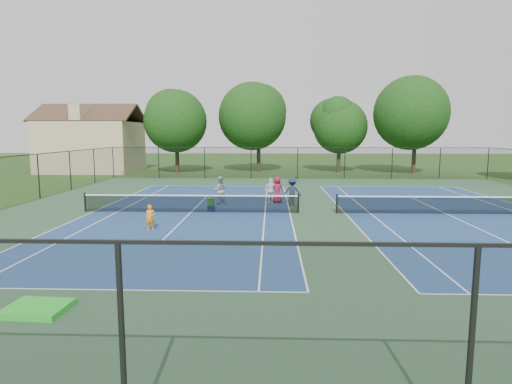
{
  "coord_description": "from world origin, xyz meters",
  "views": [
    {
      "loc": [
        -2.56,
        -23.21,
        4.37
      ],
      "look_at": [
        -3.34,
        -1.0,
        1.3
      ],
      "focal_mm": 30.0,
      "sensor_mm": 36.0,
      "label": 1
    }
  ],
  "objects_px": {
    "bystander_b": "(292,192)",
    "ball_crate": "(211,208)",
    "clapboard_house": "(92,144)",
    "instructor": "(220,190)",
    "bystander_c": "(277,190)",
    "tree_back_d": "(416,110)",
    "child_player": "(150,218)",
    "tree_back_b": "(259,113)",
    "bystander_a": "(271,190)",
    "tree_back_c": "(340,123)",
    "tree_back_a": "(176,118)",
    "ball_hopper": "(211,202)"
  },
  "relations": [
    {
      "from": "tree_back_b",
      "to": "bystander_a",
      "type": "xyz_separation_m",
      "value": [
        1.44,
        -22.61,
        -5.8
      ]
    },
    {
      "from": "tree_back_d",
      "to": "bystander_c",
      "type": "xyz_separation_m",
      "value": [
        -15.17,
        -20.55,
        -5.99
      ]
    },
    {
      "from": "instructor",
      "to": "bystander_c",
      "type": "xyz_separation_m",
      "value": [
        3.55,
        0.56,
        -0.03
      ]
    },
    {
      "from": "child_player",
      "to": "bystander_c",
      "type": "distance_m",
      "value": 9.83
    },
    {
      "from": "tree_back_a",
      "to": "ball_crate",
      "type": "xyz_separation_m",
      "value": [
        7.06,
        -23.58,
        -5.88
      ]
    },
    {
      "from": "bystander_c",
      "to": "ball_crate",
      "type": "xyz_separation_m",
      "value": [
        -3.77,
        -3.03,
        -0.67
      ]
    },
    {
      "from": "tree_back_c",
      "to": "instructor",
      "type": "bearing_deg",
      "value": -115.87
    },
    {
      "from": "clapboard_house",
      "to": "bystander_a",
      "type": "height_order",
      "value": "clapboard_house"
    },
    {
      "from": "clapboard_house",
      "to": "bystander_c",
      "type": "bearing_deg",
      "value": -45.97
    },
    {
      "from": "tree_back_c",
      "to": "instructor",
      "type": "distance_m",
      "value": 25.01
    },
    {
      "from": "ball_hopper",
      "to": "tree_back_d",
      "type": "bearing_deg",
      "value": 51.24
    },
    {
      "from": "child_player",
      "to": "bystander_b",
      "type": "relative_size",
      "value": 0.7
    },
    {
      "from": "tree_back_d",
      "to": "child_player",
      "type": "xyz_separation_m",
      "value": [
        -20.99,
        -28.47,
        -6.24
      ]
    },
    {
      "from": "bystander_b",
      "to": "ball_hopper",
      "type": "relative_size",
      "value": 4.14
    },
    {
      "from": "tree_back_d",
      "to": "bystander_b",
      "type": "bearing_deg",
      "value": -123.61
    },
    {
      "from": "tree_back_d",
      "to": "child_player",
      "type": "distance_m",
      "value": 35.91
    },
    {
      "from": "child_player",
      "to": "instructor",
      "type": "distance_m",
      "value": 7.7
    },
    {
      "from": "bystander_b",
      "to": "clapboard_house",
      "type": "bearing_deg",
      "value": -44.66
    },
    {
      "from": "clapboard_house",
      "to": "child_player",
      "type": "xyz_separation_m",
      "value": [
        15.01,
        -29.47,
        -2.5
      ]
    },
    {
      "from": "tree_back_a",
      "to": "tree_back_b",
      "type": "bearing_deg",
      "value": 12.53
    },
    {
      "from": "tree_back_b",
      "to": "tree_back_a",
      "type": "bearing_deg",
      "value": -167.47
    },
    {
      "from": "clapboard_house",
      "to": "child_player",
      "type": "relative_size",
      "value": 9.2
    },
    {
      "from": "instructor",
      "to": "bystander_a",
      "type": "bearing_deg",
      "value": 175.4
    },
    {
      "from": "tree_back_a",
      "to": "bystander_a",
      "type": "height_order",
      "value": "tree_back_a"
    },
    {
      "from": "tree_back_d",
      "to": "bystander_a",
      "type": "xyz_separation_m",
      "value": [
        -15.56,
        -20.61,
        -6.03
      ]
    },
    {
      "from": "tree_back_d",
      "to": "bystander_a",
      "type": "bearing_deg",
      "value": -127.06
    },
    {
      "from": "tree_back_a",
      "to": "bystander_c",
      "type": "xyz_separation_m",
      "value": [
        10.83,
        -20.55,
        -5.2
      ]
    },
    {
      "from": "clapboard_house",
      "to": "ball_hopper",
      "type": "bearing_deg",
      "value": -55.23
    },
    {
      "from": "tree_back_d",
      "to": "instructor",
      "type": "height_order",
      "value": "tree_back_d"
    },
    {
      "from": "bystander_a",
      "to": "tree_back_a",
      "type": "bearing_deg",
      "value": -75.72
    },
    {
      "from": "instructor",
      "to": "bystander_b",
      "type": "xyz_separation_m",
      "value": [
        4.45,
        -0.36,
        -0.02
      ]
    },
    {
      "from": "tree_back_b",
      "to": "ball_crate",
      "type": "relative_size",
      "value": 29.26
    },
    {
      "from": "tree_back_b",
      "to": "bystander_c",
      "type": "height_order",
      "value": "tree_back_b"
    },
    {
      "from": "clapboard_house",
      "to": "instructor",
      "type": "xyz_separation_m",
      "value": [
        17.28,
        -22.11,
        -2.23
      ]
    },
    {
      "from": "tree_back_a",
      "to": "tree_back_c",
      "type": "relative_size",
      "value": 1.09
    },
    {
      "from": "clapboard_house",
      "to": "ball_crate",
      "type": "xyz_separation_m",
      "value": [
        17.06,
        -24.58,
        -2.93
      ]
    },
    {
      "from": "tree_back_b",
      "to": "bystander_a",
      "type": "distance_m",
      "value": 23.39
    },
    {
      "from": "tree_back_c",
      "to": "clapboard_house",
      "type": "bearing_deg",
      "value": -180.0
    },
    {
      "from": "tree_back_b",
      "to": "ball_hopper",
      "type": "height_order",
      "value": "tree_back_b"
    },
    {
      "from": "instructor",
      "to": "bystander_a",
      "type": "height_order",
      "value": "instructor"
    },
    {
      "from": "tree_back_a",
      "to": "bystander_c",
      "type": "distance_m",
      "value": 23.81
    },
    {
      "from": "child_player",
      "to": "ball_hopper",
      "type": "bearing_deg",
      "value": 43.24
    },
    {
      "from": "tree_back_a",
      "to": "ball_crate",
      "type": "relative_size",
      "value": 26.7
    },
    {
      "from": "bystander_b",
      "to": "bystander_a",
      "type": "bearing_deg",
      "value": -32.36
    },
    {
      "from": "ball_crate",
      "to": "tree_back_c",
      "type": "bearing_deg",
      "value": 66.02
    },
    {
      "from": "tree_back_d",
      "to": "child_player",
      "type": "bearing_deg",
      "value": -126.41
    },
    {
      "from": "bystander_a",
      "to": "bystander_c",
      "type": "bearing_deg",
      "value": 176.03
    },
    {
      "from": "tree_back_a",
      "to": "bystander_b",
      "type": "relative_size",
      "value": 5.43
    },
    {
      "from": "bystander_b",
      "to": "ball_crate",
      "type": "xyz_separation_m",
      "value": [
        -4.66,
        -2.11,
        -0.68
      ]
    },
    {
      "from": "bystander_b",
      "to": "bystander_c",
      "type": "relative_size",
      "value": 1.01
    }
  ]
}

